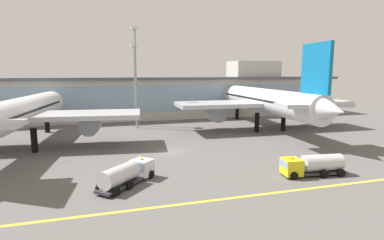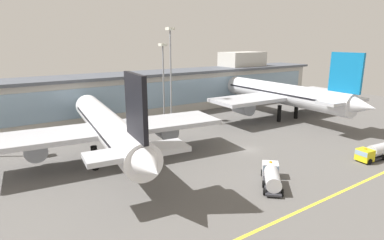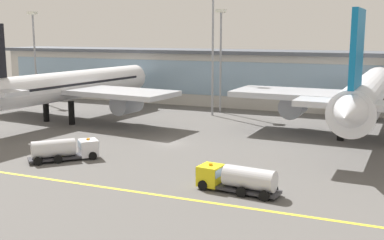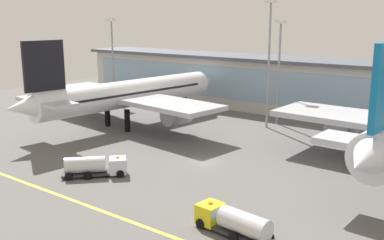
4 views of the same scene
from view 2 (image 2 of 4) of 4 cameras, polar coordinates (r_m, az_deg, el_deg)
ground_plane at (r=68.03m, az=9.99°, el=-5.25°), size 182.90×182.90×0.00m
taxiway_centreline_stripe at (r=55.71m, az=26.18°, el=-11.04°), size 146.32×0.50×0.01m
terminal_building at (r=101.24m, az=-6.16°, el=5.26°), size 133.64×14.00×17.98m
airliner_near_left at (r=60.96m, az=-14.90°, el=-1.25°), size 44.92×51.15×18.23m
airliner_near_right at (r=96.20m, az=15.57°, el=4.55°), size 44.31×55.08×19.59m
fuel_tanker_truck at (r=52.60m, az=14.10°, el=-9.64°), size 8.00×8.22×2.90m
baggage_tug_near at (r=70.58m, az=29.97°, el=-4.98°), size 9.27×3.82×2.90m
apron_light_mast_west at (r=83.66m, az=-3.86°, el=10.10°), size 1.80×1.80×25.49m
apron_light_mast_east at (r=87.64m, az=-5.18°, el=8.81°), size 1.80×1.80×21.51m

